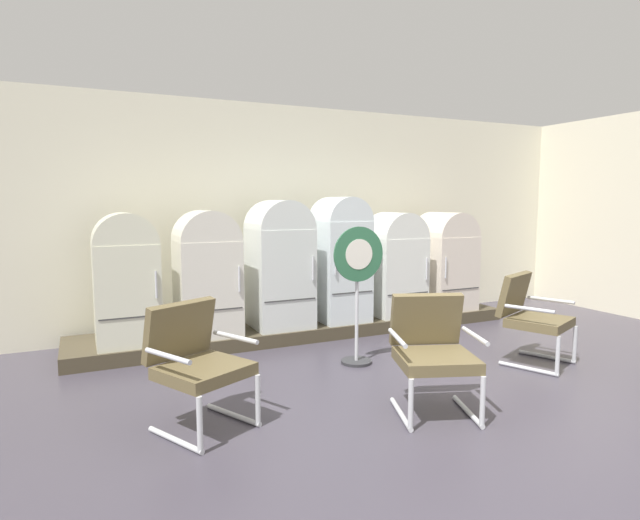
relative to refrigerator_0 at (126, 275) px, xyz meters
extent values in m
cube|color=#3F3A45|center=(2.12, -2.92, -0.91)|extent=(12.00, 10.00, 0.05)
cube|color=silver|center=(2.12, 0.74, 0.57)|extent=(11.76, 0.12, 2.92)
cube|color=#47443F|center=(2.12, 0.74, 1.68)|extent=(11.76, 0.07, 0.06)
cube|color=silver|center=(6.78, -0.42, 0.57)|extent=(0.12, 2.20, 2.92)
cube|color=#453C2B|center=(2.12, 0.11, -0.81)|extent=(5.58, 0.95, 0.16)
cube|color=silver|center=(0.00, 0.00, -0.20)|extent=(0.64, 0.66, 1.07)
cylinder|color=silver|center=(0.00, 0.00, 0.34)|extent=(0.64, 0.64, 0.64)
cube|color=#383838|center=(0.00, -0.33, -0.39)|extent=(0.59, 0.01, 0.01)
cylinder|color=silver|center=(0.26, -0.34, -0.07)|extent=(0.02, 0.02, 0.28)
cube|color=silver|center=(0.86, -0.01, -0.20)|extent=(0.67, 0.63, 1.07)
cylinder|color=silver|center=(0.86, -0.01, 0.34)|extent=(0.67, 0.62, 0.67)
cube|color=#383838|center=(0.86, -0.33, -0.39)|extent=(0.62, 0.01, 0.01)
cylinder|color=silver|center=(1.14, -0.34, -0.07)|extent=(0.02, 0.02, 0.28)
cube|color=silver|center=(1.74, 0.02, -0.14)|extent=(0.68, 0.69, 1.18)
cylinder|color=silver|center=(1.74, 0.02, 0.45)|extent=(0.68, 0.67, 0.68)
cube|color=#383838|center=(1.74, -0.33, -0.35)|extent=(0.63, 0.01, 0.01)
cylinder|color=silver|center=(2.02, -0.34, 0.00)|extent=(0.02, 0.02, 0.28)
cube|color=white|center=(2.55, 0.00, -0.10)|extent=(0.60, 0.65, 1.26)
cylinder|color=white|center=(2.55, 0.00, 0.53)|extent=(0.60, 0.64, 0.60)
cube|color=#383838|center=(2.55, -0.33, -0.33)|extent=(0.55, 0.01, 0.01)
cylinder|color=silver|center=(2.31, -0.34, 0.05)|extent=(0.02, 0.02, 0.28)
cube|color=white|center=(3.37, -0.02, -0.22)|extent=(0.67, 0.62, 1.03)
cylinder|color=white|center=(3.37, -0.02, 0.30)|extent=(0.67, 0.60, 0.67)
cube|color=#383838|center=(3.37, -0.33, -0.40)|extent=(0.61, 0.01, 0.01)
cylinder|color=silver|center=(3.64, -0.34, -0.09)|extent=(0.02, 0.02, 0.28)
cube|color=silver|center=(4.22, 0.02, -0.22)|extent=(0.67, 0.70, 1.02)
cylinder|color=silver|center=(4.22, 0.02, 0.29)|extent=(0.67, 0.68, 0.67)
cube|color=#383838|center=(4.22, -0.33, -0.41)|extent=(0.62, 0.01, 0.01)
cylinder|color=silver|center=(3.95, -0.34, -0.10)|extent=(0.02, 0.02, 0.28)
cylinder|color=silver|center=(0.11, -2.25, -0.87)|extent=(0.30, 0.54, 0.04)
cylinder|color=silver|center=(0.23, -2.49, -0.68)|extent=(0.05, 0.05, 0.38)
cylinder|color=silver|center=(0.59, -2.01, -0.87)|extent=(0.30, 0.54, 0.04)
cylinder|color=silver|center=(0.71, -2.25, -0.68)|extent=(0.05, 0.05, 0.38)
cube|color=brown|center=(0.35, -2.13, -0.45)|extent=(0.75, 0.73, 0.09)
cube|color=brown|center=(0.22, -1.88, -0.19)|extent=(0.59, 0.40, 0.44)
cylinder|color=silver|center=(0.07, -2.27, -0.26)|extent=(0.25, 0.44, 0.04)
cylinder|color=silver|center=(0.62, -1.99, -0.26)|extent=(0.25, 0.44, 0.04)
cylinder|color=silver|center=(3.53, -2.16, -0.87)|extent=(0.26, 0.55, 0.04)
cylinder|color=silver|center=(3.63, -2.41, -0.68)|extent=(0.05, 0.05, 0.38)
cylinder|color=silver|center=(4.02, -1.95, -0.87)|extent=(0.26, 0.55, 0.04)
cylinder|color=silver|center=(4.13, -2.20, -0.68)|extent=(0.05, 0.05, 0.38)
cube|color=brown|center=(3.77, -2.06, -0.45)|extent=(0.74, 0.71, 0.09)
cube|color=brown|center=(3.67, -1.81, -0.19)|extent=(0.59, 0.37, 0.44)
cylinder|color=silver|center=(3.49, -2.18, -0.26)|extent=(0.22, 0.45, 0.04)
cylinder|color=silver|center=(4.06, -1.94, -0.26)|extent=(0.22, 0.45, 0.04)
cylinder|color=silver|center=(1.78, -2.54, -0.87)|extent=(0.23, 0.56, 0.04)
cylinder|color=silver|center=(1.68, -2.80, -0.68)|extent=(0.05, 0.05, 0.38)
cylinder|color=silver|center=(2.28, -2.72, -0.87)|extent=(0.23, 0.56, 0.04)
cylinder|color=silver|center=(2.19, -2.98, -0.68)|extent=(0.05, 0.05, 0.38)
cube|color=brown|center=(2.03, -2.63, -0.45)|extent=(0.72, 0.69, 0.09)
cube|color=brown|center=(2.12, -2.38, -0.19)|extent=(0.60, 0.34, 0.44)
cylinder|color=silver|center=(1.74, -2.53, -0.26)|extent=(0.19, 0.46, 0.04)
cylinder|color=silver|center=(2.32, -2.74, -0.26)|extent=(0.19, 0.46, 0.04)
cylinder|color=#2D2D30|center=(2.11, -1.23, -0.87)|extent=(0.32, 0.32, 0.03)
cylinder|color=silver|center=(2.11, -1.23, -0.31)|extent=(0.04, 0.04, 1.11)
cylinder|color=#2D6543|center=(2.11, -1.26, 0.25)|extent=(0.56, 0.02, 0.56)
cylinder|color=white|center=(2.11, -1.27, 0.25)|extent=(0.31, 0.00, 0.31)
camera|label=1|loc=(-0.43, -5.76, 0.77)|focal=28.93mm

